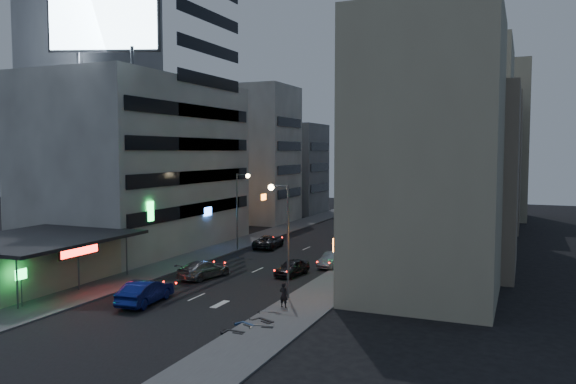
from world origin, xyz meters
The scene contains 29 objects.
ground centered at (0.00, 0.00, 0.00)m, with size 180.00×180.00×0.00m, color black.
sidewalk_left centered at (-8.00, 30.00, 0.06)m, with size 4.00×120.00×0.12m, color #4C4C4F.
sidewalk_right centered at (8.00, 30.00, 0.06)m, with size 4.00×120.00×0.12m, color #4C4C4F.
food_court centered at (-13.90, 2.00, 1.98)m, with size 11.00×13.00×3.88m.
white_building centered at (-17.00, 20.00, 9.00)m, with size 14.00×24.00×18.00m, color silver.
grey_tower centered at (-26.00, 23.00, 17.00)m, with size 10.00×14.00×34.00m, color gray.
shophouse_near centered at (15.00, 10.50, 10.00)m, with size 10.00×11.00×20.00m, color #B3AC8C.
shophouse_mid centered at (15.50, 22.00, 8.00)m, with size 11.00×12.00×16.00m, color gray.
shophouse_far centered at (15.00, 35.00, 11.00)m, with size 10.00×14.00×22.00m, color #B3AC8C.
far_left_a centered at (-15.50, 45.00, 10.00)m, with size 11.00×10.00×20.00m, color silver.
far_left_b centered at (-16.00, 58.00, 7.50)m, with size 12.00×10.00×15.00m, color gray.
far_right_a centered at (15.50, 50.00, 9.00)m, with size 11.00×12.00×18.00m, color gray.
far_right_b centered at (16.00, 64.00, 12.00)m, with size 12.00×12.00×24.00m, color #B3AC8C.
billboard centered at (-12.99, 9.97, 21.66)m, with size 9.52×3.75×6.20m.
street_lamp_right_near centered at (5.90, 6.00, 5.36)m, with size 1.60×0.44×8.02m.
street_lamp_left centered at (-5.90, 22.00, 5.36)m, with size 1.60×0.44×8.02m.
street_lamp_right_far centered at (5.90, 40.00, 5.36)m, with size 1.60×0.44×8.02m.
parked_car_right_near centered at (3.62, 13.19, 0.68)m, with size 1.61×3.99×1.36m, color black.
parked_car_right_mid centered at (5.60, 17.78, 0.66)m, with size 1.40×4.00×1.32m, color #989CA0.
parked_car_left centered at (-3.89, 24.70, 0.69)m, with size 2.28×4.94×1.37m, color #2A2B2F.
parked_car_right_far centered at (4.24, 35.87, 0.81)m, with size 2.28×5.61×1.63m, color #96979E.
road_car_blue centered at (-2.31, 1.16, 0.82)m, with size 1.74×4.99×1.64m, color navy.
road_car_silver centered at (-2.74, 9.49, 0.73)m, with size 2.03×5.00×1.45m, color #93949B.
person centered at (6.98, 3.65, 0.96)m, with size 0.61×0.40×1.67m, color black.
scooter_black_a centered at (7.03, -1.92, 0.68)m, with size 1.83×0.61×1.12m, color black, non-canonical shape.
scooter_silver_a centered at (8.03, -0.21, 0.71)m, with size 1.92×0.64×1.17m, color gray, non-canonical shape.
scooter_blue centered at (6.99, -0.62, 0.66)m, with size 1.78×0.59×1.08m, color navy, non-canonical shape.
scooter_black_b centered at (7.80, 0.41, 0.74)m, with size 2.02×0.67×1.24m, color black, non-canonical shape.
scooter_silver_b centered at (6.96, 2.64, 0.60)m, with size 1.58×0.53×0.97m, color #999BA0, non-canonical shape.
Camera 1 is at (21.51, -29.95, 10.47)m, focal length 35.00 mm.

